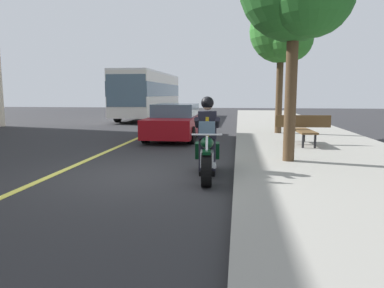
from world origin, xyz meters
name	(u,v)px	position (x,y,z in m)	size (l,w,h in m)	color
ground_plane	(143,175)	(0.00, 0.00, 0.00)	(80.00, 80.00, 0.00)	#28282B
sidewalk_curb	(356,178)	(0.00, 4.50, 0.07)	(60.00, 5.00, 0.15)	gray
lane_center_stripe	(58,173)	(0.00, -2.00, 0.01)	(60.00, 0.16, 0.01)	#E5DB4C
motorcycle_main	(207,156)	(-0.06, 1.41, 0.45)	(2.22, 0.70, 1.26)	black
rider_main	(207,129)	(-0.25, 1.39, 1.04)	(0.65, 0.58, 1.74)	black
bus_far	(149,93)	(-18.33, -4.47, 1.87)	(11.05, 2.70, 3.30)	white
car_silver	(176,122)	(-6.65, -0.45, 0.69)	(4.60, 1.92, 1.40)	maroon
bench_sidewalk	(303,127)	(-4.52, 4.20, 0.71)	(1.82, 1.80, 0.95)	brown
street_tree_curbside	(283,33)	(-7.86, 3.83, 4.25)	(2.80, 2.60, 5.53)	#4C3823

